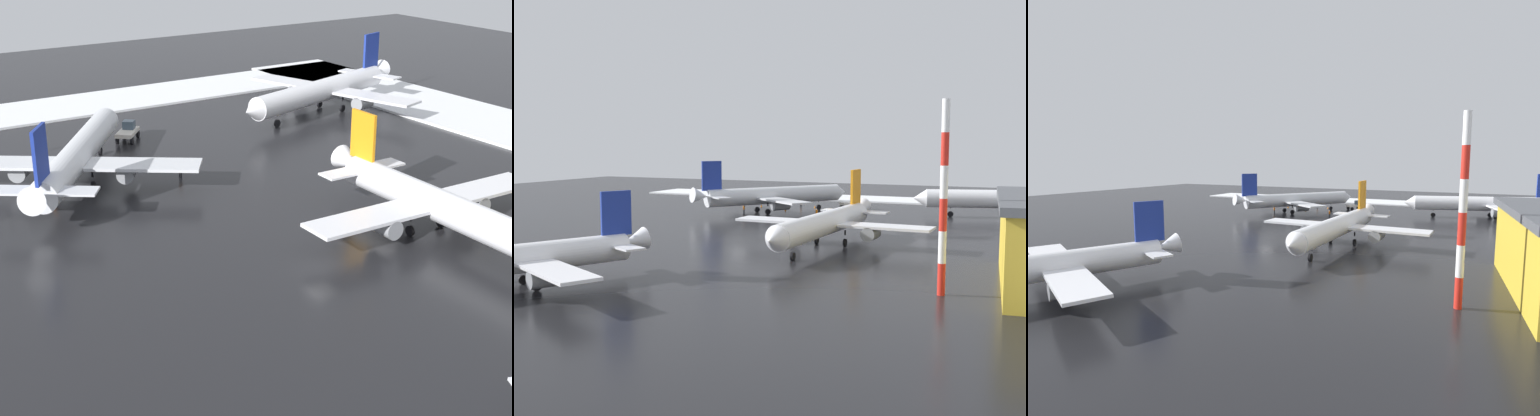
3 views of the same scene
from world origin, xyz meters
The scene contains 14 objects.
ground_plane centered at (0.00, 0.00, 0.00)m, with size 240.00×240.00×0.00m, color black.
snow_bank_right centered at (67.00, 0.00, 0.17)m, with size 14.00×116.00×0.35m, color white.
airplane_foreground_jet centered at (32.53, 9.79, 3.40)m, with size 29.85×25.71×10.28m.
airplane_distant_tail centered at (-1.22, -13.42, 3.24)m, with size 32.94×27.26×9.79m.
airplane_parked_starboard centered at (43.11, -33.69, 3.44)m, with size 28.93×34.40×10.41m.
airplane_parked_portside centered at (-36.54, 5.33, 2.93)m, with size 27.99×23.80×8.87m.
pushback_tug centered at (45.70, -2.38, 1.28)m, with size 4.94×4.64×2.50m.
ground_crew_by_nose_gear centered at (46.71, 9.36, 0.97)m, with size 0.36×0.36×1.71m.
ground_crew_mid_apron centered at (28.89, 14.00, 0.97)m, with size 0.36×0.36×1.71m.
ground_crew_near_tug centered at (28.35, -1.09, 0.97)m, with size 0.36×0.36×1.71m.
antenna_mast centered at (-21.47, -31.91, 8.89)m, with size 0.70×0.70×17.78m.
traffic_cone_near_nose centered at (37.06, 8.83, 0.28)m, with size 0.36×0.36×0.55m, color orange.
traffic_cone_mid_line centered at (41.90, 16.47, 0.28)m, with size 0.36×0.36×0.55m, color orange.
traffic_cone_wingtip_side centered at (44.38, 5.28, 0.28)m, with size 0.36×0.36×0.55m, color orange.
Camera 3 is at (-60.04, -33.49, 13.51)m, focal length 28.00 mm.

